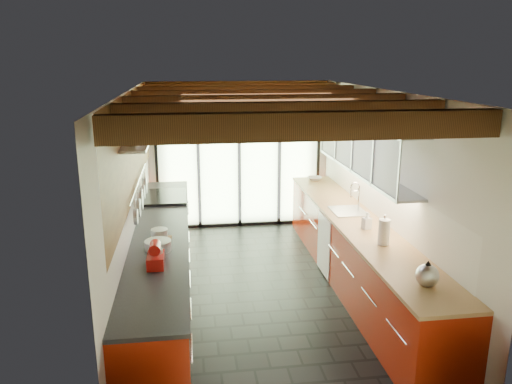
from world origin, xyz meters
TOP-DOWN VIEW (x-y plane):
  - ground at (0.00, 0.00)m, footprint 5.50×5.50m
  - room_shell at (0.00, 0.00)m, footprint 5.50×5.50m
  - ceiling_beams at (-0.00, 0.38)m, footprint 3.14×5.06m
  - glass_door at (0.00, 2.69)m, footprint 2.95×0.10m
  - left_counter at (-1.28, 0.00)m, footprint 0.68×5.00m
  - range_stove at (-1.28, 1.45)m, footprint 0.66×0.90m
  - right_counter at (1.27, 0.00)m, footprint 0.68×5.00m
  - sink_assembly at (1.29, 0.40)m, footprint 0.45×0.52m
  - upper_cabinets_right at (1.43, 0.30)m, footprint 0.34×3.00m
  - left_wall_fixtures at (-1.47, 0.18)m, footprint 0.28×2.60m
  - stand_mixer at (-1.27, -1.13)m, footprint 0.17×0.30m
  - pot_large at (-1.27, -0.35)m, footprint 0.22×0.22m
  - pot_small at (-1.27, -0.70)m, footprint 0.31×0.31m
  - cutting_board at (-1.27, -0.46)m, footprint 0.29×0.37m
  - kettle at (1.27, -1.94)m, footprint 0.28×0.30m
  - paper_towel at (1.27, -0.88)m, footprint 0.16×0.16m
  - soap_bottle at (1.27, -0.33)m, footprint 0.12×0.12m
  - bowl at (1.27, 2.25)m, footprint 0.28×0.28m

SIDE VIEW (x-z plane):
  - ground at x=0.00m, z-range 0.00..0.00m
  - right_counter at x=1.27m, z-range 0.00..0.92m
  - left_counter at x=-1.28m, z-range 0.00..0.92m
  - range_stove at x=-1.28m, z-range -0.01..0.96m
  - cutting_board at x=-1.27m, z-range 0.92..0.95m
  - bowl at x=1.27m, z-range 0.92..0.98m
  - sink_assembly at x=1.29m, z-range 0.75..1.17m
  - pot_small at x=-1.27m, z-range 0.92..1.03m
  - pot_large at x=-1.27m, z-range 0.92..1.04m
  - stand_mixer at x=-1.27m, z-range 0.89..1.16m
  - soap_bottle at x=1.27m, z-range 0.92..1.14m
  - kettle at x=1.27m, z-range 0.90..1.16m
  - paper_towel at x=1.27m, z-range 0.89..1.25m
  - room_shell at x=0.00m, z-range -1.10..4.40m
  - glass_door at x=0.00m, z-range 0.21..3.11m
  - left_wall_fixtures at x=-1.47m, z-range 1.37..2.32m
  - upper_cabinets_right at x=1.43m, z-range 0.35..3.35m
  - ceiling_beams at x=0.00m, z-range 0.01..4.91m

